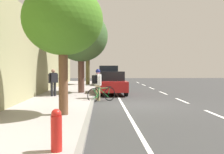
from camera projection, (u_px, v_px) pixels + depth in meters
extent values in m
plane|color=#353535|center=(135.00, 105.00, 12.24)|extent=(62.10, 62.10, 0.00)
cube|color=#9D9491|center=(55.00, 104.00, 12.09)|extent=(3.25, 38.81, 0.13)
cube|color=gray|center=(92.00, 104.00, 12.16)|extent=(0.16, 38.81, 0.13)
cube|color=white|center=(138.00, 82.00, 30.63)|extent=(0.14, 2.20, 0.01)
cube|color=white|center=(144.00, 85.00, 26.44)|extent=(0.14, 2.20, 0.01)
cube|color=white|center=(152.00, 88.00, 22.24)|extent=(0.14, 2.20, 0.01)
cube|color=white|center=(163.00, 93.00, 18.05)|extent=(0.14, 2.20, 0.01)
cube|color=white|center=(182.00, 101.00, 13.86)|extent=(0.14, 2.20, 0.01)
cube|color=white|center=(217.00, 115.00, 9.66)|extent=(0.14, 2.20, 0.01)
cube|color=white|center=(123.00, 105.00, 12.22)|extent=(0.12, 38.81, 0.01)
cube|color=#98946A|center=(14.00, 54.00, 11.92)|extent=(0.50, 38.81, 4.82)
cube|color=navy|center=(109.00, 78.00, 25.61)|extent=(2.09, 5.35, 0.80)
cube|color=black|center=(109.00, 70.00, 24.65)|extent=(1.76, 1.54, 0.80)
cube|color=navy|center=(109.00, 73.00, 26.78)|extent=(1.93, 2.69, 0.12)
cylinder|color=black|center=(99.00, 82.00, 23.97)|extent=(0.24, 0.81, 0.80)
cylinder|color=black|center=(118.00, 82.00, 24.00)|extent=(0.24, 0.81, 0.80)
cylinder|color=black|center=(100.00, 81.00, 27.25)|extent=(0.24, 0.81, 0.80)
cylinder|color=black|center=(117.00, 81.00, 27.28)|extent=(0.24, 0.81, 0.80)
cube|color=maroon|center=(112.00, 85.00, 17.36)|extent=(1.87, 4.44, 0.64)
cube|color=black|center=(112.00, 76.00, 17.34)|extent=(1.60, 2.14, 0.60)
cylinder|color=black|center=(100.00, 91.00, 15.96)|extent=(0.24, 0.67, 0.66)
cylinder|color=black|center=(126.00, 91.00, 16.06)|extent=(0.24, 0.67, 0.66)
cylinder|color=black|center=(99.00, 88.00, 18.68)|extent=(0.24, 0.67, 0.66)
cylinder|color=black|center=(121.00, 87.00, 18.78)|extent=(0.24, 0.67, 0.66)
torus|color=black|center=(110.00, 94.00, 13.81)|extent=(0.62, 0.46, 0.73)
torus|color=black|center=(93.00, 95.00, 13.18)|extent=(0.62, 0.46, 0.73)
cylinder|color=#197233|center=(104.00, 93.00, 13.57)|extent=(0.55, 0.40, 0.54)
cylinder|color=#197233|center=(98.00, 93.00, 13.35)|extent=(0.13, 0.11, 0.50)
cylinder|color=#197233|center=(103.00, 88.00, 13.53)|extent=(0.62, 0.45, 0.05)
cylinder|color=#197233|center=(96.00, 97.00, 13.28)|extent=(0.31, 0.23, 0.20)
cylinder|color=#197233|center=(95.00, 92.00, 13.24)|extent=(0.24, 0.18, 0.35)
cylinder|color=#197233|center=(109.00, 91.00, 13.78)|extent=(0.11, 0.09, 0.35)
cube|color=black|center=(97.00, 88.00, 13.31)|extent=(0.25, 0.22, 0.05)
cylinder|color=black|center=(108.00, 86.00, 13.75)|extent=(0.29, 0.39, 0.03)
cylinder|color=#C6B284|center=(99.00, 93.00, 13.85)|extent=(0.15, 0.15, 0.83)
cylinder|color=#C6B284|center=(97.00, 93.00, 14.02)|extent=(0.15, 0.15, 0.83)
cube|color=white|center=(98.00, 80.00, 13.91)|extent=(0.38, 0.44, 0.58)
cylinder|color=white|center=(100.00, 80.00, 13.68)|extent=(0.10, 0.10, 0.56)
cylinder|color=white|center=(96.00, 80.00, 14.14)|extent=(0.10, 0.10, 0.56)
sphere|color=#A9717E|center=(98.00, 72.00, 13.89)|extent=(0.23, 0.23, 0.23)
sphere|color=navy|center=(98.00, 71.00, 13.89)|extent=(0.26, 0.26, 0.26)
cube|color=black|center=(95.00, 79.00, 13.81)|extent=(0.30, 0.35, 0.44)
cylinder|color=brown|center=(88.00, 67.00, 25.33)|extent=(0.40, 0.40, 3.30)
ellipsoid|color=#258F2D|center=(88.00, 43.00, 25.24)|extent=(2.82, 2.82, 2.80)
cylinder|color=brown|center=(81.00, 72.00, 17.04)|extent=(0.41, 0.41, 2.74)
ellipsoid|color=#385A2D|center=(81.00, 36.00, 16.96)|extent=(3.52, 3.52, 3.35)
cylinder|color=brown|center=(63.00, 78.00, 9.05)|extent=(0.32, 0.32, 2.54)
ellipsoid|color=#427720|center=(63.00, 20.00, 8.98)|extent=(2.78, 2.78, 2.47)
cylinder|color=black|center=(55.00, 89.00, 14.97)|extent=(0.15, 0.15, 0.79)
cylinder|color=black|center=(52.00, 89.00, 14.83)|extent=(0.15, 0.15, 0.79)
cube|color=black|center=(53.00, 78.00, 14.87)|extent=(0.44, 0.42, 0.56)
cylinder|color=black|center=(57.00, 78.00, 15.06)|extent=(0.10, 0.10, 0.53)
cylinder|color=black|center=(49.00, 78.00, 14.70)|extent=(0.10, 0.10, 0.53)
sphere|color=#8E6756|center=(53.00, 71.00, 14.86)|extent=(0.22, 0.22, 0.22)
cylinder|color=red|center=(56.00, 134.00, 5.09)|extent=(0.22, 0.22, 0.70)
sphere|color=red|center=(56.00, 114.00, 5.08)|extent=(0.20, 0.20, 0.20)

